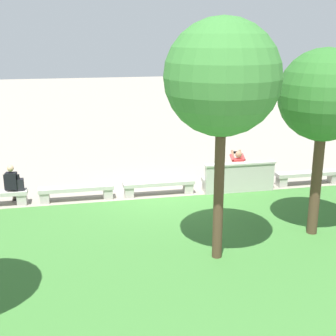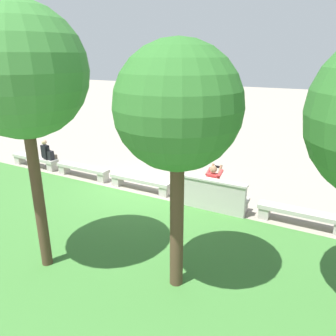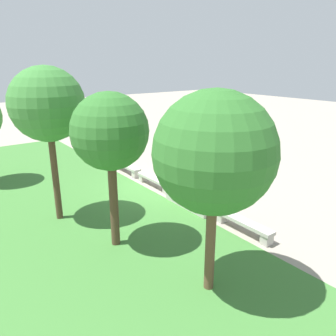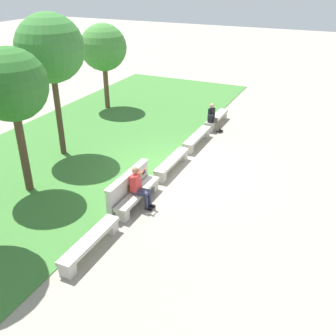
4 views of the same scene
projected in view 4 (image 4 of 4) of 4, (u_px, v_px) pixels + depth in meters
ground_plane at (172, 170)px, 14.56m from camera, size 80.00×80.00×0.00m
grass_strip at (75, 149)px, 16.19m from camera, size 24.67×8.00×0.03m
bench_main at (90, 242)px, 10.23m from camera, size 2.29×0.40×0.45m
bench_near at (138, 196)px, 12.33m from camera, size 2.29×0.40×0.45m
bench_mid at (172, 162)px, 14.42m from camera, size 2.29×0.40×0.45m
bench_far at (197, 138)px, 16.52m from camera, size 2.29×0.40×0.45m
bench_end at (217, 119)px, 18.62m from camera, size 2.29×0.40×0.45m
backrest_wall_with_plaque at (128, 188)px, 12.36m from camera, size 2.35×0.24×1.01m
person_photographer at (139, 185)px, 12.07m from camera, size 0.48×0.73×1.32m
person_distant at (213, 116)px, 17.84m from camera, size 0.47×0.71×1.26m
backpack at (211, 118)px, 17.74m from camera, size 0.28×0.24×0.43m
tree_behind_wall at (103, 48)px, 19.60m from camera, size 2.32×2.32×4.31m
tree_right_background at (11, 86)px, 11.67m from camera, size 2.22×2.22×4.71m
tree_far_back at (50, 49)px, 13.99m from camera, size 2.47×2.47×5.37m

